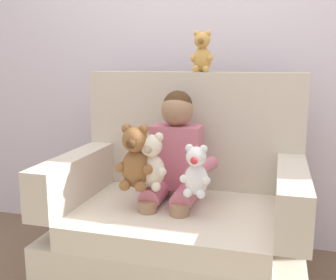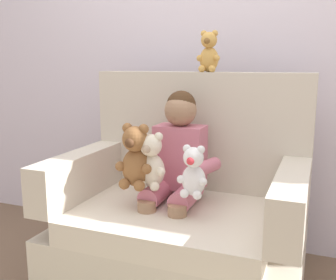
{
  "view_description": "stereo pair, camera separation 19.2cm",
  "coord_description": "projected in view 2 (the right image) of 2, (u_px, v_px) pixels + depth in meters",
  "views": [
    {
      "loc": [
        0.47,
        -1.86,
        1.18
      ],
      "look_at": [
        -0.04,
        -0.05,
        0.81
      ],
      "focal_mm": 41.98,
      "sensor_mm": 36.0,
      "label": 1
    },
    {
      "loc": [
        0.65,
        -1.8,
        1.18
      ],
      "look_at": [
        -0.04,
        -0.05,
        0.81
      ],
      "focal_mm": 41.98,
      "sensor_mm": 36.0,
      "label": 2
    }
  ],
  "objects": [
    {
      "name": "plush_honey_on_backrest",
      "position": [
        209.0,
        53.0,
        2.17
      ],
      "size": [
        0.14,
        0.11,
        0.23
      ],
      "rotation": [
        0.0,
        0.0,
        -0.12
      ],
      "color": "gold",
      "rests_on": "armchair"
    },
    {
      "name": "plush_white",
      "position": [
        193.0,
        173.0,
        1.81
      ],
      "size": [
        0.15,
        0.12,
        0.24
      ],
      "rotation": [
        0.0,
        0.0,
        0.29
      ],
      "color": "white",
      "rests_on": "armchair"
    },
    {
      "name": "seated_child",
      "position": [
        176.0,
        162.0,
        2.05
      ],
      "size": [
        0.45,
        0.39,
        0.82
      ],
      "rotation": [
        0.0,
        0.0,
        -0.07
      ],
      "color": "#C66B7F",
      "rests_on": "armchair"
    },
    {
      "name": "armchair",
      "position": [
        182.0,
        221.0,
        2.09
      ],
      "size": [
        1.25,
        0.85,
        1.13
      ],
      "color": "beige",
      "rests_on": "ground"
    },
    {
      "name": "plush_cream",
      "position": [
        151.0,
        162.0,
        1.94
      ],
      "size": [
        0.17,
        0.14,
        0.28
      ],
      "rotation": [
        0.0,
        0.0,
        -0.26
      ],
      "color": "silver",
      "rests_on": "armchair"
    },
    {
      "name": "plush_brown",
      "position": [
        136.0,
        158.0,
        1.94
      ],
      "size": [
        0.19,
        0.16,
        0.32
      ],
      "rotation": [
        0.0,
        0.0,
        -0.28
      ],
      "color": "brown",
      "rests_on": "armchair"
    },
    {
      "name": "back_wall",
      "position": [
        217.0,
        43.0,
        2.49
      ],
      "size": [
        6.0,
        0.1,
        2.6
      ],
      "primitive_type": "cube",
      "color": "silver",
      "rests_on": "ground"
    }
  ]
}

